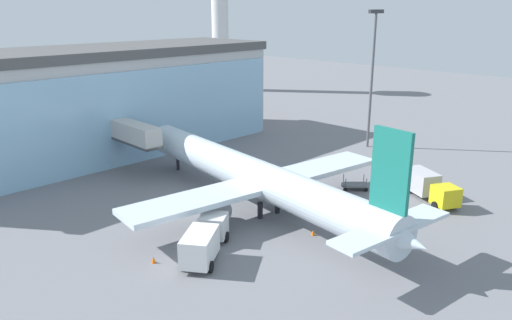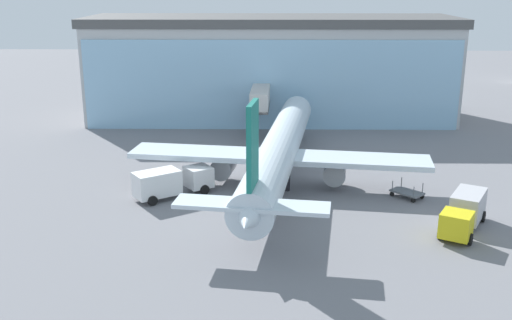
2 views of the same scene
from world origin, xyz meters
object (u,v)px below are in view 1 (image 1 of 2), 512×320
at_px(jet_bridge, 127,133).
at_px(safety_cone_nose, 313,232).
at_px(airplane, 256,177).
at_px(fuel_truck, 428,186).
at_px(apron_light_mast, 372,68).
at_px(safety_cone_wingtip, 153,260).
at_px(catering_truck, 204,240).
at_px(baggage_cart, 355,185).
at_px(control_tower, 220,0).

distance_m(jet_bridge, safety_cone_nose, 27.91).
bearing_deg(airplane, fuel_truck, -119.14).
height_order(jet_bridge, apron_light_mast, apron_light_mast).
bearing_deg(apron_light_mast, airplane, -169.61).
height_order(airplane, safety_cone_wingtip, airplane).
xyz_separation_m(airplane, safety_cone_wingtip, (-13.40, -2.14, -3.02)).
height_order(jet_bridge, catering_truck, jet_bridge).
height_order(jet_bridge, baggage_cart, jet_bridge).
height_order(catering_truck, safety_cone_nose, catering_truck).
xyz_separation_m(jet_bridge, airplane, (2.18, -19.67, -1.44)).
bearing_deg(baggage_cart, safety_cone_nose, -116.27).
bearing_deg(safety_cone_nose, baggage_cart, 18.41).
height_order(fuel_truck, baggage_cart, fuel_truck).
height_order(airplane, fuel_truck, airplane).
relative_size(airplane, fuel_truck, 5.29).
bearing_deg(airplane, safety_cone_nose, -177.44).
distance_m(control_tower, baggage_cart, 75.34).
bearing_deg(control_tower, safety_cone_wingtip, -134.65).
distance_m(control_tower, safety_cone_nose, 85.13).
xyz_separation_m(jet_bridge, fuel_truck, (16.74, -30.46, -3.27)).
distance_m(fuel_truck, safety_cone_wingtip, 29.29).
bearing_deg(fuel_truck, control_tower, -176.59).
xyz_separation_m(airplane, catering_truck, (-9.86, -4.13, -1.83)).
distance_m(fuel_truck, baggage_cart, 7.69).
height_order(airplane, baggage_cart, airplane).
bearing_deg(catering_truck, safety_cone_nose, -57.14).
bearing_deg(baggage_cart, control_tower, 105.80).
height_order(control_tower, safety_cone_nose, control_tower).
relative_size(fuel_truck, safety_cone_nose, 13.57).
distance_m(jet_bridge, baggage_cart, 27.51).
xyz_separation_m(catering_truck, safety_cone_wingtip, (-3.55, 1.99, -1.19)).
bearing_deg(apron_light_mast, safety_cone_wingtip, -170.04).
bearing_deg(control_tower, apron_light_mast, -109.87).
bearing_deg(control_tower, safety_cone_nose, -125.55).
distance_m(control_tower, fuel_truck, 79.84).
height_order(control_tower, fuel_truck, control_tower).
relative_size(fuel_truck, baggage_cart, 2.40).
bearing_deg(apron_light_mast, safety_cone_nose, -155.55).
distance_m(jet_bridge, safety_cone_wingtip, 24.93).
bearing_deg(fuel_truck, safety_cone_wingtip, -78.71).
xyz_separation_m(fuel_truck, safety_cone_wingtip, (-27.96, 8.64, -1.19)).
relative_size(safety_cone_nose, safety_cone_wingtip, 1.00).
xyz_separation_m(baggage_cart, safety_cone_nose, (-12.28, -4.09, -0.23)).
bearing_deg(apron_light_mast, jet_bridge, 154.02).
relative_size(airplane, baggage_cart, 12.67).
distance_m(jet_bridge, catering_truck, 25.23).
relative_size(control_tower, fuel_truck, 4.61).
height_order(fuel_truck, safety_cone_nose, fuel_truck).
distance_m(apron_light_mast, airplane, 29.30).
height_order(catering_truck, safety_cone_wingtip, catering_truck).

